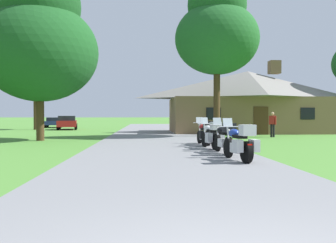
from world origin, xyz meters
name	(u,v)px	position (x,y,z in m)	size (l,w,h in m)	color
ground_plane	(158,139)	(0.00, 20.00, 0.00)	(500.00, 500.00, 0.00)	#4C8433
asphalt_driveway	(159,141)	(0.00, 18.00, 0.03)	(6.40, 80.00, 0.06)	slate
motorcycle_blue_nearest_to_camera	(240,143)	(2.11, 8.38, 0.61)	(0.93, 2.08, 1.30)	black
motorcycle_black_second_in_row	(224,138)	(2.10, 10.67, 0.62)	(0.66, 2.08, 1.30)	black
motorcycle_white_third_in_row	(212,136)	(2.00, 12.68, 0.61)	(0.92, 2.08, 1.30)	black
motorcycle_red_farthest_in_row	(205,133)	(2.04, 14.70, 0.61)	(0.87, 2.08, 1.30)	black
stone_lodge	(248,101)	(7.85, 28.54, 2.66)	(13.54, 7.84, 6.07)	brown
bystander_red_shirt_near_lodge	(273,123)	(7.64, 21.63, 0.93)	(0.40, 0.45, 1.67)	black
tree_by_lodge_front	(217,29)	(4.02, 22.18, 7.22)	(5.62, 5.62, 10.92)	#422D19
tree_left_far	(36,72)	(-11.81, 35.81, 5.77)	(4.56, 4.56, 8.78)	#422D19
tree_left_near	(40,38)	(-6.77, 19.06, 5.83)	(6.61, 6.61, 10.16)	#422D19
parked_red_suv_far_left	(67,122)	(-8.70, 35.93, 0.78)	(2.55, 4.83, 1.40)	maroon
parked_navy_sedan_far_left	(54,122)	(-11.68, 42.78, 0.64)	(2.46, 4.43, 1.20)	navy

